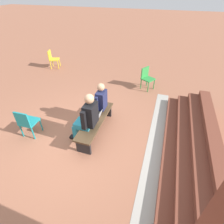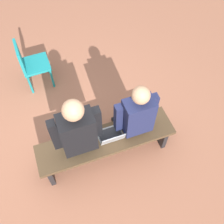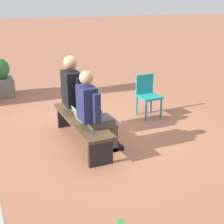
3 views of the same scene
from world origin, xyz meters
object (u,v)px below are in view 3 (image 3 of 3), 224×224
Objects in this scene: person_student at (94,110)px; laptop at (82,117)px; bench at (82,124)px; plastic_chair_far_right at (147,93)px; planter at (0,79)px; person_adult at (78,95)px.

person_student is 4.16× the size of laptop.
person_student is (-0.40, -0.07, 0.36)m from bench.
plastic_chair_far_right is 3.69m from planter.
laptop is (0.33, 0.08, -0.21)m from person_student.
bench is at bearing -164.66° from planter.
person_adult is 3.16m from planter.
person_student is at bearing -170.44° from bench.
laptop is at bearing 13.53° from person_student.
plastic_chair_far_right is (0.34, -1.59, -0.27)m from person_adult.
bench is 3.45m from planter.
bench is 1.26× the size of person_adult.
laptop is 1.83m from plastic_chair_far_right.
laptop is at bearing 168.34° from person_adult.
person_student is at bearing 124.00° from plastic_chair_far_right.
person_student is at bearing -166.47° from laptop.
laptop is 0.38× the size of plastic_chair_far_right.
bench is at bearing 9.56° from person_student.
person_student is at bearing -165.26° from planter.
person_adult is 1.70× the size of plastic_chair_far_right.
person_adult reaches higher than bench.
laptop is (-0.41, 0.08, -0.25)m from person_adult.
person_student is 0.40m from laptop.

